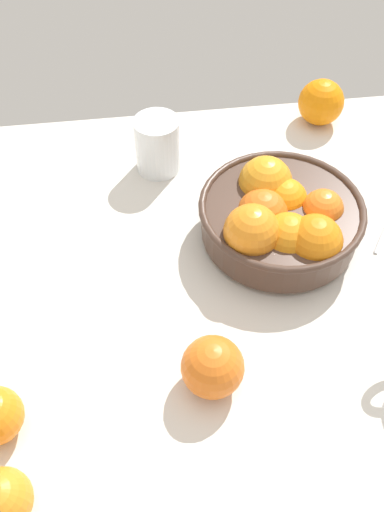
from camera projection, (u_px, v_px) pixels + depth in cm
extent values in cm
cube|color=silver|center=(193.00, 314.00, 86.10)|extent=(120.97, 95.09, 3.00)
cylinder|color=#473328|center=(277.00, 234.00, 93.49)|extent=(22.86, 22.86, 1.20)
cylinder|color=#473328|center=(280.00, 220.00, 90.84)|extent=(24.85, 24.85, 5.68)
torus|color=#473328|center=(282.00, 207.00, 88.65)|extent=(26.05, 26.05, 1.20)
sphere|color=orange|center=(323.00, 210.00, 89.09)|extent=(6.54, 6.54, 6.54)
sphere|color=orange|center=(284.00, 201.00, 91.39)|extent=(7.38, 7.38, 7.38)
sphere|color=orange|center=(265.00, 183.00, 92.39)|extent=(8.76, 8.76, 8.76)
sphere|color=orange|center=(262.00, 215.00, 89.66)|extent=(8.31, 8.31, 8.31)
sphere|color=orange|center=(252.00, 232.00, 84.62)|extent=(8.51, 8.51, 8.51)
sphere|color=orange|center=(288.00, 239.00, 85.97)|extent=(8.03, 8.03, 8.03)
sphere|color=orange|center=(314.00, 242.00, 84.90)|extent=(8.49, 8.49, 8.49)
cylinder|color=white|center=(158.00, 145.00, 100.92)|extent=(7.98, 7.98, 10.23)
cylinder|color=yellow|center=(158.00, 153.00, 102.38)|extent=(7.02, 7.02, 6.44)
sphere|color=orange|center=(213.00, 367.00, 74.01)|extent=(8.34, 8.34, 8.34)
sphere|color=orange|center=(321.00, 102.00, 110.15)|extent=(8.77, 8.77, 8.77)
sphere|color=orange|center=(1.00, 500.00, 64.00)|extent=(7.22, 7.22, 7.22)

